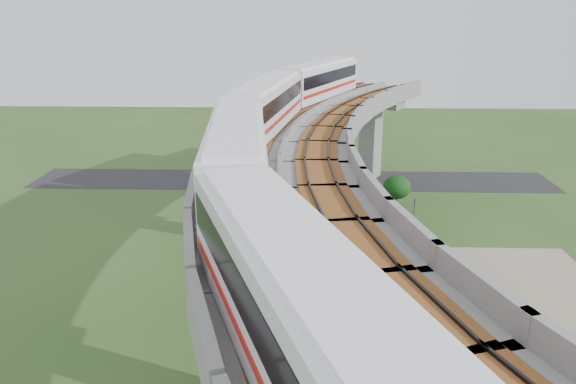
% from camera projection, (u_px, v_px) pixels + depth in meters
% --- Properties ---
extents(ground, '(160.00, 160.00, 0.00)m').
position_uv_depth(ground, '(281.00, 313.00, 37.13)').
color(ground, '#315120').
rests_on(ground, ground).
extents(dirt_lot, '(18.00, 26.00, 0.04)m').
position_uv_depth(dirt_lot, '(505.00, 333.00, 34.81)').
color(dirt_lot, gray).
rests_on(dirt_lot, ground).
extents(asphalt_road, '(60.00, 8.00, 0.03)m').
position_uv_depth(asphalt_road, '(292.00, 180.00, 65.60)').
color(asphalt_road, '#232326').
rests_on(asphalt_road, ground).
extents(viaduct, '(19.58, 73.98, 11.40)m').
position_uv_depth(viaduct, '(344.00, 183.00, 34.18)').
color(viaduct, '#99968E').
rests_on(viaduct, ground).
extents(metro_train, '(11.07, 61.33, 3.64)m').
position_uv_depth(metro_train, '(287.00, 126.00, 34.27)').
color(metro_train, white).
rests_on(metro_train, ground).
extents(fence, '(3.87, 38.73, 1.50)m').
position_uv_depth(fence, '(430.00, 305.00, 36.61)').
color(fence, '#2D382D').
rests_on(fence, ground).
extents(tree_0, '(2.77, 2.77, 3.29)m').
position_uv_depth(tree_0, '(397.00, 187.00, 56.11)').
color(tree_0, '#382314').
rests_on(tree_0, ground).
extents(tree_1, '(2.33, 2.33, 3.03)m').
position_uv_depth(tree_1, '(385.00, 210.00, 49.99)').
color(tree_1, '#382314').
rests_on(tree_1, ground).
extents(tree_2, '(3.17, 3.17, 3.54)m').
position_uv_depth(tree_2, '(368.00, 263.00, 39.35)').
color(tree_2, '#382314').
rests_on(tree_2, ground).
extents(tree_3, '(2.11, 2.11, 3.06)m').
position_uv_depth(tree_3, '(399.00, 340.00, 30.26)').
color(tree_3, '#382314').
rests_on(tree_3, ground).
extents(car_red, '(2.81, 3.16, 1.04)m').
position_uv_depth(car_red, '(491.00, 306.00, 36.83)').
color(car_red, '#A80F1E').
rests_on(car_red, dirt_lot).
extents(car_dark, '(4.03, 2.46, 1.09)m').
position_uv_depth(car_dark, '(437.00, 273.00, 41.34)').
color(car_dark, black).
rests_on(car_dark, dirt_lot).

